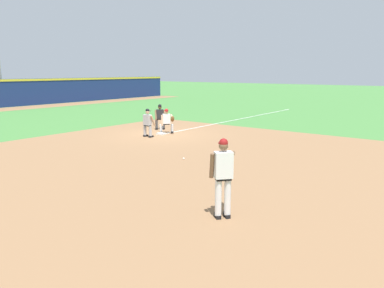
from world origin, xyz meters
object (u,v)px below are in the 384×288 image
Objects in this scene: first_base_bag at (161,134)px; baserunner at (148,122)px; first_baseman at (167,120)px; umpire at (160,116)px; pitcher at (223,173)px; baseball at (184,159)px.

baserunner is at bearing 177.28° from first_base_bag.
umpire is (0.78, 1.21, 0.06)m from first_baseman.
first_base_bag is 11.74m from pitcher.
pitcher reaches higher than baserunner.
pitcher is at bearing -127.17° from baserunner.
baserunner is at bearing 52.83° from pitcher.
umpire is at bearing 28.21° from baserunner.
first_base_bag is 0.20× the size of pitcher.
pitcher reaches higher than baseball.
baseball is 0.05× the size of umpire.
umpire is at bearing 57.37° from first_baseman.
pitcher is 1.27× the size of umpire.
baseball is 0.05× the size of baserunner.
baserunner reaches higher than first_baseman.
baseball is at bearing -131.09° from umpire.
pitcher reaches higher than first_base_bag.
pitcher is 1.39× the size of first_baseman.
pitcher is 1.27× the size of baserunner.
first_baseman is 1.49m from baserunner.
umpire is at bearing 48.91° from baseball.
baserunner is (6.73, 8.87, -0.27)m from pitcher.
first_base_bag is 0.87m from first_baseman.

